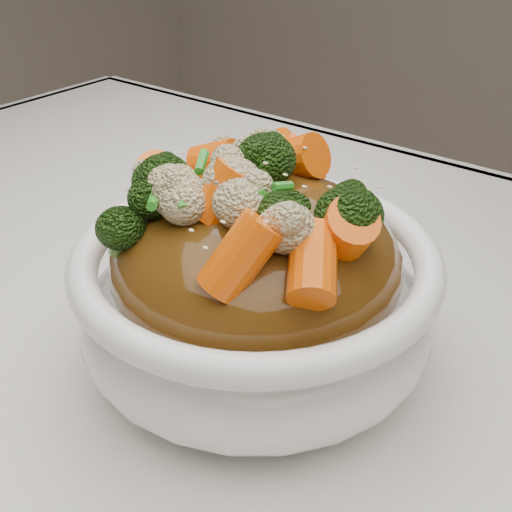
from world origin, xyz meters
The scene contains 8 objects.
tablecloth centered at (0.00, 0.00, 0.73)m, with size 1.20×0.80×0.04m, color silver.
bowl centered at (0.05, -0.02, 0.80)m, with size 0.24×0.24×0.09m, color white, non-canonical shape.
sauce_base centered at (0.05, -0.02, 0.83)m, with size 0.19×0.19×0.10m, color #4E2E0D.
carrots centered at (0.05, -0.02, 0.90)m, with size 0.19×0.19×0.06m, color #FD6008, non-canonical shape.
broccoli centered at (0.05, -0.02, 0.90)m, with size 0.19×0.19×0.05m, color black, non-canonical shape.
cauliflower centered at (0.05, -0.02, 0.90)m, with size 0.19×0.19×0.04m, color beige, non-canonical shape.
scallions centered at (0.05, -0.02, 0.90)m, with size 0.14×0.14×0.02m, color #289121, non-canonical shape.
sesame_seeds centered at (0.05, -0.02, 0.90)m, with size 0.17×0.17×0.01m, color beige, non-canonical shape.
Camera 1 is at (0.25, -0.29, 1.04)m, focal length 42.00 mm.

